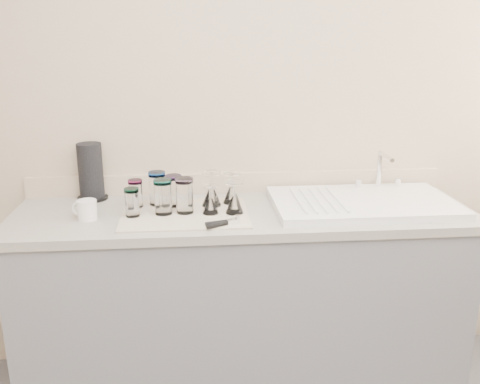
{
  "coord_description": "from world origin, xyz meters",
  "views": [
    {
      "loc": [
        -0.22,
        -1.07,
        1.66
      ],
      "look_at": [
        -0.02,
        1.15,
        1.0
      ],
      "focal_mm": 40.0,
      "sensor_mm": 36.0,
      "label": 1
    }
  ],
  "objects": [
    {
      "name": "room_envelope",
      "position": [
        0.0,
        0.0,
        1.56
      ],
      "size": [
        3.54,
        3.5,
        2.52
      ],
      "color": "#59585E",
      "rests_on": "ground"
    },
    {
      "name": "tumbler_cyan",
      "position": [
        -0.39,
        1.29,
        0.99
      ],
      "size": [
        0.08,
        0.08,
        0.15
      ],
      "color": "white",
      "rests_on": "dish_towel"
    },
    {
      "name": "goblet_front_left",
      "position": [
        -0.15,
        1.14,
        0.95
      ],
      "size": [
        0.07,
        0.07,
        0.13
      ],
      "color": "white",
      "rests_on": "dish_towel"
    },
    {
      "name": "white_mug",
      "position": [
        -0.68,
        1.14,
        0.94
      ],
      "size": [
        0.13,
        0.11,
        0.09
      ],
      "color": "white",
      "rests_on": "counter_unit"
    },
    {
      "name": "tumbler_teal",
      "position": [
        -0.48,
        1.27,
        0.97
      ],
      "size": [
        0.06,
        0.06,
        0.13
      ],
      "color": "white",
      "rests_on": "dish_towel"
    },
    {
      "name": "goblet_back_left",
      "position": [
        -0.14,
        1.26,
        0.96
      ],
      "size": [
        0.09,
        0.09,
        0.16
      ],
      "color": "white",
      "rests_on": "dish_towel"
    },
    {
      "name": "can_opener",
      "position": [
        -0.1,
        0.99,
        0.92
      ],
      "size": [
        0.15,
        0.1,
        0.02
      ],
      "color": "silver",
      "rests_on": "dish_towel"
    },
    {
      "name": "sink_unit",
      "position": [
        0.55,
        1.2,
        0.92
      ],
      "size": [
        0.82,
        0.5,
        0.22
      ],
      "color": "white",
      "rests_on": "counter_unit"
    },
    {
      "name": "tumbler_magenta",
      "position": [
        -0.49,
        1.14,
        0.97
      ],
      "size": [
        0.06,
        0.06,
        0.13
      ],
      "color": "white",
      "rests_on": "dish_towel"
    },
    {
      "name": "dish_towel",
      "position": [
        -0.26,
        1.16,
        0.9
      ],
      "size": [
        0.55,
        0.42,
        0.01
      ],
      "primitive_type": "cube",
      "color": "beige",
      "rests_on": "counter_unit"
    },
    {
      "name": "goblet_front_right",
      "position": [
        -0.04,
        1.14,
        0.96
      ],
      "size": [
        0.08,
        0.08,
        0.14
      ],
      "color": "white",
      "rests_on": "dish_towel"
    },
    {
      "name": "counter_unit",
      "position": [
        0.0,
        1.2,
        0.45
      ],
      "size": [
        2.06,
        0.62,
        0.9
      ],
      "color": "slate",
      "rests_on": "ground"
    },
    {
      "name": "tumbler_blue",
      "position": [
        -0.35,
        1.16,
        0.99
      ],
      "size": [
        0.08,
        0.08,
        0.16
      ],
      "color": "white",
      "rests_on": "dish_towel"
    },
    {
      "name": "paper_towel_roll",
      "position": [
        -0.71,
        1.43,
        1.03
      ],
      "size": [
        0.14,
        0.14,
        0.27
      ],
      "color": "black",
      "rests_on": "counter_unit"
    },
    {
      "name": "tumbler_lavender",
      "position": [
        -0.26,
        1.16,
        0.99
      ],
      "size": [
        0.08,
        0.08,
        0.16
      ],
      "color": "white",
      "rests_on": "dish_towel"
    },
    {
      "name": "goblet_back_right",
      "position": [
        -0.05,
        1.29,
        0.96
      ],
      "size": [
        0.08,
        0.08,
        0.14
      ],
      "color": "white",
      "rests_on": "dish_towel"
    },
    {
      "name": "tumbler_purple",
      "position": [
        -0.31,
        1.27,
        0.98
      ],
      "size": [
        0.07,
        0.07,
        0.14
      ],
      "color": "white",
      "rests_on": "dish_towel"
    }
  ]
}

